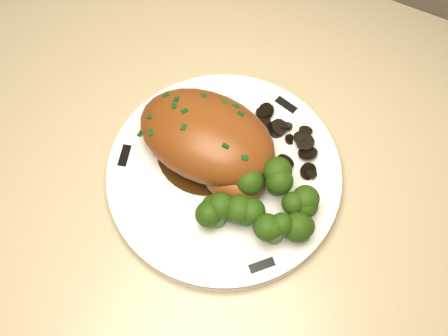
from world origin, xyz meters
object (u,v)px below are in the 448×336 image
at_px(counter, 252,264).
at_px(plate, 224,175).
at_px(chicken_breast, 210,141).
at_px(broccoli_florets, 267,206).

relative_size(counter, plate, 7.46).
xyz_separation_m(counter, plate, (-0.04, -0.04, 0.44)).
height_order(chicken_breast, broccoli_florets, chicken_breast).
distance_m(chicken_breast, broccoli_florets, 0.10).
bearing_deg(counter, broccoli_florets, -69.33).
relative_size(chicken_breast, broccoli_florets, 1.41).
bearing_deg(plate, counter, 48.58).
bearing_deg(broccoli_florets, plate, 157.76).
distance_m(counter, broccoli_florets, 0.48).
bearing_deg(chicken_breast, counter, 26.38).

